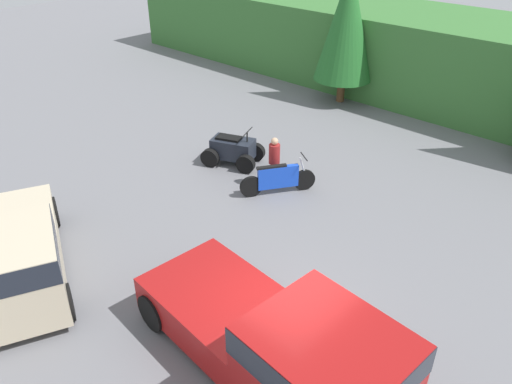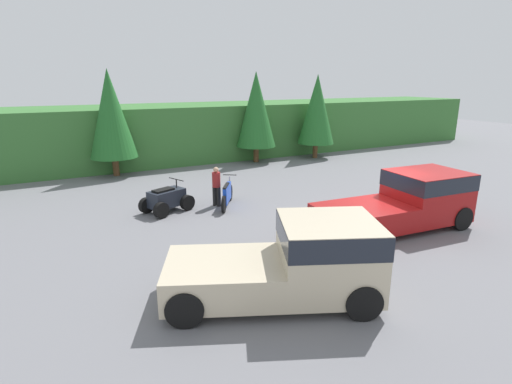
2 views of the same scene
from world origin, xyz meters
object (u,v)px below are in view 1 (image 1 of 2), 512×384
Objects in this scene: rider_person at (274,160)px; quad_atv at (233,150)px; pickup_truck_red at (288,347)px; pickup_truck_second at (8,257)px; dirt_bike at (278,179)px.

quad_atv is at bearing 132.91° from rider_person.
rider_person is (2.09, -0.23, 0.42)m from quad_atv.
pickup_truck_red is 6.72m from pickup_truck_second.
dirt_bike is (-4.81, 5.31, -0.54)m from pickup_truck_red.
pickup_truck_second reaches higher than dirt_bike.
rider_person is at bearing -28.62° from quad_atv.
dirt_bike is 1.24× the size of rider_person.
pickup_truck_red and pickup_truck_second have the same top height.
quad_atv is 2.14m from rider_person.
pickup_truck_second reaches higher than rider_person.
dirt_bike is at bearing 102.40° from pickup_truck_second.
pickup_truck_second is 7.94m from rider_person.
pickup_truck_red reaches higher than quad_atv.
quad_atv is at bearing 145.85° from pickup_truck_red.
pickup_truck_red is at bearing 43.62° from pickup_truck_second.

